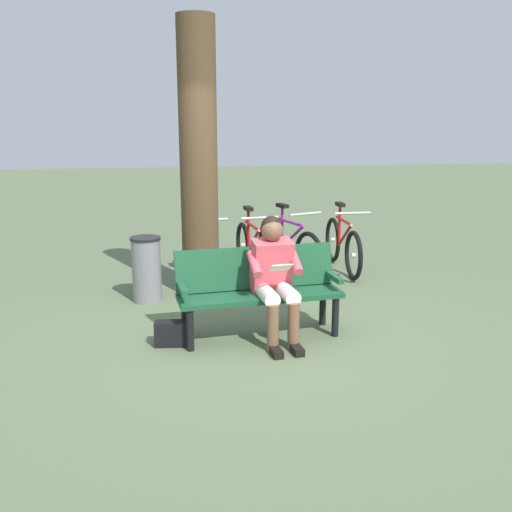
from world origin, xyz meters
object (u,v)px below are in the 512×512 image
handbag (171,334)px  bicycle_green (289,247)px  person_reading (274,273)px  bicycle_silver (201,254)px  bicycle_purple (252,251)px  bicycle_blue (343,245)px  litter_bin (147,269)px  tree_trunk (199,161)px  bench (258,285)px

handbag → bicycle_green: size_ratio=0.19×
person_reading → handbag: size_ratio=4.00×
person_reading → bicycle_silver: size_ratio=0.72×
bicycle_green → bicycle_silver: bearing=-97.6°
bicycle_green → bicycle_purple: size_ratio=0.95×
bicycle_blue → bicycle_purple: bearing=-81.8°
bicycle_silver → person_reading: bearing=3.8°
litter_bin → bicycle_blue: bearing=-158.6°
person_reading → bicycle_silver: 2.29m
handbag → bicycle_silver: bicycle_silver is taller
tree_trunk → bicycle_green: 1.98m
person_reading → litter_bin: person_reading is taller
bench → bicycle_silver: bearing=-84.1°
tree_trunk → bicycle_silver: tree_trunk is taller
bicycle_blue → bicycle_silver: same height
tree_trunk → bicycle_green: tree_trunk is taller
person_reading → bicycle_silver: bearing=-81.7°
person_reading → bicycle_blue: person_reading is taller
handbag → bicycle_purple: bearing=-115.4°
person_reading → bicycle_green: person_reading is taller
person_reading → bicycle_green: 2.56m
bicycle_purple → bicycle_silver: bearing=-90.3°
person_reading → bicycle_green: bearing=-111.2°
bench → bicycle_purple: (-0.23, -2.11, -0.15)m
handbag → bicycle_green: bearing=-123.3°
litter_bin → bicycle_green: 2.18m
bench → bicycle_green: bearing=-115.1°
tree_trunk → bicycle_purple: 1.59m
bench → litter_bin: bearing=-54.5°
bench → bicycle_purple: 2.13m
tree_trunk → bicycle_purple: bearing=-136.7°
bicycle_blue → bicycle_green: bearing=-90.6°
litter_bin → bicycle_blue: bicycle_blue is taller
bench → handbag: bearing=5.2°
bench → bicycle_green: bicycle_green is taller
handbag → bicycle_silver: (-0.41, -2.22, 0.24)m
person_reading → bicycle_green: (-0.64, -2.46, -0.31)m
person_reading → handbag: person_reading is taller
bench → bicycle_purple: bicycle_purple is taller
bicycle_green → bicycle_purple: bearing=-90.3°
person_reading → litter_bin: 1.91m
litter_bin → bicycle_silver: (-0.68, -0.79, -0.03)m
litter_bin → bicycle_silver: size_ratio=0.46×
tree_trunk → person_reading: bearing=111.4°
person_reading → bicycle_blue: size_ratio=0.71×
bench → bicycle_blue: bearing=-130.5°
litter_bin → bicycle_silver: bearing=-130.9°
bicycle_green → tree_trunk: bearing=-75.5°
handbag → litter_bin: 1.48m
tree_trunk → bicycle_blue: 2.54m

